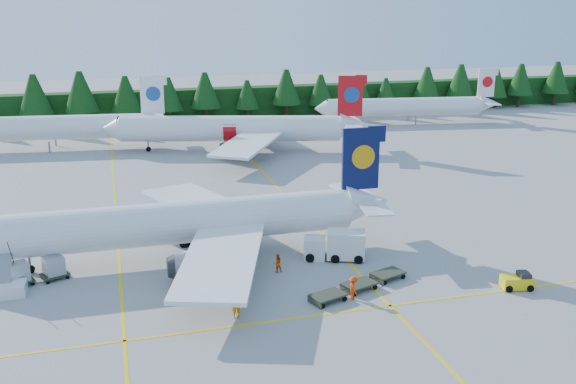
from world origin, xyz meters
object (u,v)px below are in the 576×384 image
object	(u,v)px
airliner_navy	(167,224)
service_truck	(335,245)
airstairs	(2,286)
baggage_tug	(518,281)
airliner_red	(226,129)

from	to	relation	value
airliner_navy	service_truck	world-z (taller)	airliner_navy
airliner_navy	airstairs	bearing A→B (deg)	-163.71
airliner_navy	baggage_tug	world-z (taller)	airliner_navy
service_truck	baggage_tug	bearing A→B (deg)	-18.95
service_truck	airliner_navy	bearing A→B (deg)	-174.70
service_truck	baggage_tug	world-z (taller)	service_truck
service_truck	baggage_tug	distance (m)	15.90
airliner_navy	baggage_tug	xyz separation A→B (m)	(27.01, -13.96, -2.75)
airliner_red	airstairs	xyz separation A→B (m)	(-26.75, -46.55, -2.82)
airliner_red	airstairs	distance (m)	53.76
airliner_navy	baggage_tug	distance (m)	30.52
airliner_red	airstairs	size ratio (longest dim) A/B	7.83
airliner_navy	service_truck	distance (m)	15.35
airliner_navy	service_truck	xyz separation A→B (m)	(14.69, -3.92, -2.08)
airliner_red	airstairs	world-z (taller)	airliner_red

